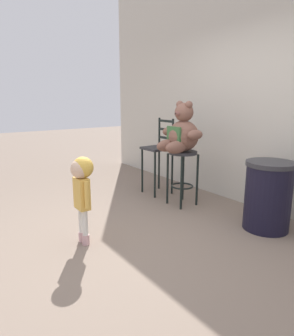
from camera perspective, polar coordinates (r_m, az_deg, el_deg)
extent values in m
plane|color=#7F6C5E|center=(3.24, -1.62, -14.07)|extent=(24.00, 24.00, 0.00)
cube|color=beige|center=(4.41, 22.39, 16.96)|extent=(7.19, 0.30, 3.71)
cylinder|color=#2A2A2E|center=(4.20, 6.78, 2.91)|extent=(0.39, 0.39, 0.04)
cylinder|color=black|center=(4.29, 3.88, -2.05)|extent=(0.03, 0.03, 0.73)
cylinder|color=black|center=(4.08, 6.48, -2.91)|extent=(0.03, 0.03, 0.73)
cylinder|color=black|center=(4.48, 6.79, -1.48)|extent=(0.03, 0.03, 0.73)
cylinder|color=black|center=(4.28, 9.42, -2.26)|extent=(0.03, 0.03, 0.73)
torus|color=black|center=(4.31, 6.61, -3.38)|extent=(0.32, 0.32, 0.02)
sphere|color=brown|center=(4.16, 6.86, 6.01)|extent=(0.42, 0.42, 0.42)
cube|color=#366335|center=(4.05, 5.06, 6.01)|extent=(0.26, 0.03, 0.25)
sphere|color=brown|center=(4.14, 6.98, 10.35)|extent=(0.25, 0.25, 0.25)
ellipsoid|color=brown|center=(4.07, 5.84, 10.12)|extent=(0.11, 0.08, 0.07)
sphere|color=black|center=(4.05, 5.53, 10.15)|extent=(0.03, 0.03, 0.03)
sphere|color=brown|center=(4.20, 6.20, 11.78)|extent=(0.10, 0.10, 0.10)
sphere|color=brown|center=(4.07, 7.87, 11.70)|extent=(0.10, 0.10, 0.10)
ellipsoid|color=brown|center=(4.33, 4.31, 6.88)|extent=(0.15, 0.23, 0.13)
ellipsoid|color=brown|center=(3.96, 9.00, 6.19)|extent=(0.15, 0.23, 0.13)
ellipsoid|color=brown|center=(4.12, 3.89, 4.25)|extent=(0.14, 0.35, 0.17)
ellipsoid|color=brown|center=(3.98, 5.60, 3.90)|extent=(0.14, 0.35, 0.17)
cylinder|color=#CC9DA0|center=(3.35, -12.08, -12.47)|extent=(0.08, 0.08, 0.11)
cylinder|color=silver|center=(3.27, -12.24, -9.48)|extent=(0.06, 0.06, 0.27)
cylinder|color=#CC9DA0|center=(3.27, -11.43, -13.06)|extent=(0.08, 0.08, 0.11)
cylinder|color=silver|center=(3.19, -11.59, -10.01)|extent=(0.06, 0.06, 0.27)
cube|color=gold|center=(3.13, -12.17, -4.70)|extent=(0.19, 0.11, 0.32)
cylinder|color=gold|center=(3.23, -13.04, -3.87)|extent=(0.05, 0.05, 0.28)
cylinder|color=gold|center=(3.02, -11.26, -4.99)|extent=(0.05, 0.05, 0.28)
sphere|color=#D8B293|center=(3.06, -12.40, -0.13)|extent=(0.20, 0.20, 0.20)
sphere|color=gold|center=(3.07, -11.98, 0.11)|extent=(0.21, 0.21, 0.21)
cylinder|color=black|center=(3.72, 21.76, -5.25)|extent=(0.51, 0.51, 0.74)
cylinder|color=#2D2D33|center=(3.62, 22.28, 0.73)|extent=(0.54, 0.54, 0.05)
cube|color=#2A2A2E|center=(4.70, 1.93, 3.74)|extent=(0.40, 0.40, 0.03)
cylinder|color=black|center=(4.81, -0.91, -0.53)|extent=(0.03, 0.03, 0.70)
cylinder|color=black|center=(4.55, 1.50, -1.33)|extent=(0.03, 0.03, 0.70)
cylinder|color=black|center=(5.00, 2.27, -0.01)|extent=(0.03, 0.03, 0.70)
cylinder|color=black|center=(4.75, 4.75, -0.75)|extent=(0.03, 0.03, 0.70)
cylinder|color=black|center=(4.90, 2.33, 6.90)|extent=(0.03, 0.03, 0.44)
cylinder|color=black|center=(4.64, 4.88, 6.53)|extent=(0.03, 0.03, 0.44)
cube|color=black|center=(4.78, 3.56, 5.68)|extent=(0.34, 0.02, 0.04)
cube|color=black|center=(4.77, 3.58, 7.24)|extent=(0.34, 0.02, 0.04)
cube|color=black|center=(4.76, 3.60, 8.81)|extent=(0.34, 0.02, 0.04)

